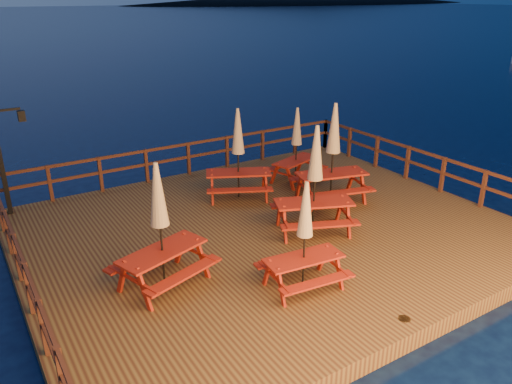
% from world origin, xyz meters
% --- Properties ---
extents(ground, '(500.00, 500.00, 0.00)m').
position_xyz_m(ground, '(0.00, 0.00, 0.00)').
color(ground, black).
rests_on(ground, ground).
extents(deck, '(12.00, 10.00, 0.40)m').
position_xyz_m(deck, '(0.00, 0.00, 0.20)').
color(deck, '#422415').
rests_on(deck, ground).
extents(deck_piles, '(11.44, 9.44, 1.40)m').
position_xyz_m(deck_piles, '(0.00, 0.00, -0.30)').
color(deck_piles, '#3B1D12').
rests_on(deck_piles, ground).
extents(railing, '(11.80, 9.75, 1.10)m').
position_xyz_m(railing, '(0.00, 1.78, 1.16)').
color(railing, '#3B1D12').
rests_on(railing, deck).
extents(lamp_post, '(0.85, 0.18, 3.00)m').
position_xyz_m(lamp_post, '(-5.39, 4.55, 2.20)').
color(lamp_post, black).
rests_on(lamp_post, deck).
extents(picnic_table_0, '(2.01, 1.82, 2.40)m').
position_xyz_m(picnic_table_0, '(2.63, 2.43, 1.65)').
color(picnic_table_0, maroon).
rests_on(picnic_table_0, deck).
extents(picnic_table_1, '(2.36, 2.21, 2.68)m').
position_xyz_m(picnic_table_1, '(0.38, 2.21, 1.79)').
color(picnic_table_1, maroon).
rests_on(picnic_table_1, deck).
extents(picnic_table_2, '(2.26, 2.05, 2.68)m').
position_xyz_m(picnic_table_2, '(-3.34, -1.10, 1.79)').
color(picnic_table_2, maroon).
rests_on(picnic_table_2, deck).
extents(picnic_table_3, '(2.37, 2.12, 2.88)m').
position_xyz_m(picnic_table_3, '(2.53, 0.56, 1.90)').
color(picnic_table_3, maroon).
rests_on(picnic_table_3, deck).
extents(picnic_table_4, '(2.41, 2.22, 2.77)m').
position_xyz_m(picnic_table_4, '(0.83, -0.77, 1.84)').
color(picnic_table_4, maroon).
rests_on(picnic_table_4, deck).
extents(picnic_table_5, '(1.76, 1.50, 2.33)m').
position_xyz_m(picnic_table_5, '(-0.96, -2.71, 1.61)').
color(picnic_table_5, maroon).
rests_on(picnic_table_5, deck).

